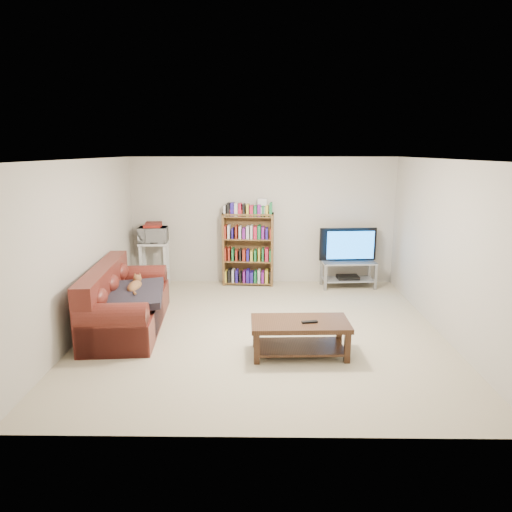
{
  "coord_description": "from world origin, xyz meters",
  "views": [
    {
      "loc": [
        -0.01,
        -6.12,
        2.52
      ],
      "look_at": [
        -0.1,
        0.4,
        1.0
      ],
      "focal_mm": 32.0,
      "sensor_mm": 36.0,
      "label": 1
    }
  ],
  "objects_px": {
    "tv_stand": "(348,270)",
    "bookshelf": "(248,248)",
    "sofa": "(122,306)",
    "coffee_table": "(300,331)"
  },
  "relations": [
    {
      "from": "sofa",
      "to": "bookshelf",
      "type": "xyz_separation_m",
      "value": [
        1.76,
        2.2,
        0.39
      ]
    },
    {
      "from": "sofa",
      "to": "tv_stand",
      "type": "bearing_deg",
      "value": 24.55
    },
    {
      "from": "tv_stand",
      "to": "coffee_table",
      "type": "bearing_deg",
      "value": -115.33
    },
    {
      "from": "coffee_table",
      "to": "tv_stand",
      "type": "xyz_separation_m",
      "value": [
        1.14,
        2.93,
        0.03
      ]
    },
    {
      "from": "coffee_table",
      "to": "tv_stand",
      "type": "relative_size",
      "value": 1.21
    },
    {
      "from": "sofa",
      "to": "tv_stand",
      "type": "xyz_separation_m",
      "value": [
        3.63,
        2.05,
        0.02
      ]
    },
    {
      "from": "coffee_table",
      "to": "tv_stand",
      "type": "distance_m",
      "value": 3.14
    },
    {
      "from": "tv_stand",
      "to": "bookshelf",
      "type": "xyz_separation_m",
      "value": [
        -1.88,
        0.15,
        0.37
      ]
    },
    {
      "from": "sofa",
      "to": "tv_stand",
      "type": "height_order",
      "value": "sofa"
    },
    {
      "from": "bookshelf",
      "to": "sofa",
      "type": "bearing_deg",
      "value": -124.97
    }
  ]
}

